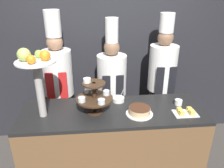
{
  "coord_description": "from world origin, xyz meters",
  "views": [
    {
      "loc": [
        -0.19,
        -1.6,
        2.05
      ],
      "look_at": [
        0.0,
        0.42,
        1.16
      ],
      "focal_mm": 35.0,
      "sensor_mm": 36.0,
      "label": 1
    }
  ],
  "objects_px": {
    "cake_square_tray": "(185,112)",
    "serving_bowl_far": "(118,99)",
    "chef_center_left": "(112,85)",
    "tiered_stand": "(94,96)",
    "cup_white": "(178,102)",
    "fruit_pedestal": "(36,70)",
    "chef_left": "(59,82)",
    "chef_center_right": "(162,78)",
    "cake_round": "(139,111)"
  },
  "relations": [
    {
      "from": "cake_round",
      "to": "serving_bowl_far",
      "type": "relative_size",
      "value": 1.8
    },
    {
      "from": "fruit_pedestal",
      "to": "serving_bowl_far",
      "type": "xyz_separation_m",
      "value": [
        0.78,
        0.23,
        -0.45
      ]
    },
    {
      "from": "cup_white",
      "to": "serving_bowl_far",
      "type": "distance_m",
      "value": 0.64
    },
    {
      "from": "tiered_stand",
      "to": "fruit_pedestal",
      "type": "distance_m",
      "value": 0.59
    },
    {
      "from": "cake_square_tray",
      "to": "chef_left",
      "type": "relative_size",
      "value": 0.13
    },
    {
      "from": "fruit_pedestal",
      "to": "chef_left",
      "type": "relative_size",
      "value": 0.37
    },
    {
      "from": "cake_square_tray",
      "to": "chef_center_left",
      "type": "xyz_separation_m",
      "value": [
        -0.67,
        0.74,
        -0.01
      ]
    },
    {
      "from": "cake_round",
      "to": "chef_center_left",
      "type": "distance_m",
      "value": 0.73
    },
    {
      "from": "fruit_pedestal",
      "to": "cake_round",
      "type": "bearing_deg",
      "value": -3.67
    },
    {
      "from": "cup_white",
      "to": "serving_bowl_far",
      "type": "bearing_deg",
      "value": 167.52
    },
    {
      "from": "chef_center_left",
      "to": "tiered_stand",
      "type": "bearing_deg",
      "value": -110.54
    },
    {
      "from": "serving_bowl_far",
      "to": "chef_center_left",
      "type": "height_order",
      "value": "chef_center_left"
    },
    {
      "from": "cake_round",
      "to": "chef_center_right",
      "type": "bearing_deg",
      "value": 58.21
    },
    {
      "from": "cake_square_tray",
      "to": "serving_bowl_far",
      "type": "xyz_separation_m",
      "value": [
        -0.63,
        0.32,
        0.01
      ]
    },
    {
      "from": "cake_round",
      "to": "chef_left",
      "type": "distance_m",
      "value": 1.12
    },
    {
      "from": "fruit_pedestal",
      "to": "serving_bowl_far",
      "type": "distance_m",
      "value": 0.93
    },
    {
      "from": "tiered_stand",
      "to": "cup_white",
      "type": "relative_size",
      "value": 4.65
    },
    {
      "from": "serving_bowl_far",
      "to": "chef_center_left",
      "type": "relative_size",
      "value": 0.08
    },
    {
      "from": "cake_round",
      "to": "cup_white",
      "type": "xyz_separation_m",
      "value": [
        0.45,
        0.15,
        -0.01
      ]
    },
    {
      "from": "cake_round",
      "to": "chef_left",
      "type": "height_order",
      "value": "chef_left"
    },
    {
      "from": "cup_white",
      "to": "fruit_pedestal",
      "type": "bearing_deg",
      "value": -176.46
    },
    {
      "from": "chef_center_right",
      "to": "cake_round",
      "type": "bearing_deg",
      "value": -121.79
    },
    {
      "from": "fruit_pedestal",
      "to": "cake_round",
      "type": "xyz_separation_m",
      "value": [
        0.95,
        -0.06,
        -0.44
      ]
    },
    {
      "from": "cake_round",
      "to": "chef_center_left",
      "type": "bearing_deg",
      "value": 106.66
    },
    {
      "from": "fruit_pedestal",
      "to": "cake_square_tray",
      "type": "height_order",
      "value": "fruit_pedestal"
    },
    {
      "from": "tiered_stand",
      "to": "chef_left",
      "type": "bearing_deg",
      "value": 124.75
    },
    {
      "from": "chef_center_right",
      "to": "chef_left",
      "type": "bearing_deg",
      "value": 180.0
    },
    {
      "from": "fruit_pedestal",
      "to": "chef_center_right",
      "type": "bearing_deg",
      "value": 24.78
    },
    {
      "from": "fruit_pedestal",
      "to": "cake_square_tray",
      "type": "xyz_separation_m",
      "value": [
        1.41,
        -0.1,
        -0.46
      ]
    },
    {
      "from": "serving_bowl_far",
      "to": "chef_left",
      "type": "relative_size",
      "value": 0.08
    },
    {
      "from": "cup_white",
      "to": "chef_center_left",
      "type": "relative_size",
      "value": 0.04
    },
    {
      "from": "chef_center_left",
      "to": "chef_center_right",
      "type": "height_order",
      "value": "chef_center_right"
    },
    {
      "from": "tiered_stand",
      "to": "fruit_pedestal",
      "type": "xyz_separation_m",
      "value": [
        -0.51,
        -0.02,
        0.3
      ]
    },
    {
      "from": "fruit_pedestal",
      "to": "chef_center_left",
      "type": "height_order",
      "value": "chef_center_left"
    },
    {
      "from": "serving_bowl_far",
      "to": "chef_center_right",
      "type": "relative_size",
      "value": 0.08
    },
    {
      "from": "cake_round",
      "to": "serving_bowl_far",
      "type": "xyz_separation_m",
      "value": [
        -0.18,
        0.29,
        -0.01
      ]
    },
    {
      "from": "serving_bowl_far",
      "to": "chef_center_right",
      "type": "xyz_separation_m",
      "value": [
        0.61,
        0.41,
        0.06
      ]
    },
    {
      "from": "chef_center_left",
      "to": "chef_center_right",
      "type": "relative_size",
      "value": 0.97
    },
    {
      "from": "cup_white",
      "to": "chef_center_right",
      "type": "relative_size",
      "value": 0.04
    },
    {
      "from": "fruit_pedestal",
      "to": "cake_round",
      "type": "distance_m",
      "value": 1.05
    },
    {
      "from": "serving_bowl_far",
      "to": "chef_center_right",
      "type": "bearing_deg",
      "value": 34.17
    },
    {
      "from": "tiered_stand",
      "to": "chef_center_right",
      "type": "bearing_deg",
      "value": 35.15
    },
    {
      "from": "cake_square_tray",
      "to": "chef_left",
      "type": "height_order",
      "value": "chef_left"
    },
    {
      "from": "fruit_pedestal",
      "to": "chef_left",
      "type": "xyz_separation_m",
      "value": [
        0.08,
        0.64,
        -0.4
      ]
    },
    {
      "from": "cake_round",
      "to": "cake_square_tray",
      "type": "height_order",
      "value": "cake_round"
    },
    {
      "from": "chef_left",
      "to": "cake_round",
      "type": "bearing_deg",
      "value": -38.92
    },
    {
      "from": "cake_square_tray",
      "to": "tiered_stand",
      "type": "bearing_deg",
      "value": 172.27
    },
    {
      "from": "tiered_stand",
      "to": "chef_center_right",
      "type": "xyz_separation_m",
      "value": [
        0.87,
        0.62,
        -0.1
      ]
    },
    {
      "from": "tiered_stand",
      "to": "serving_bowl_far",
      "type": "bearing_deg",
      "value": 37.31
    },
    {
      "from": "cake_round",
      "to": "cup_white",
      "type": "height_order",
      "value": "cake_round"
    }
  ]
}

